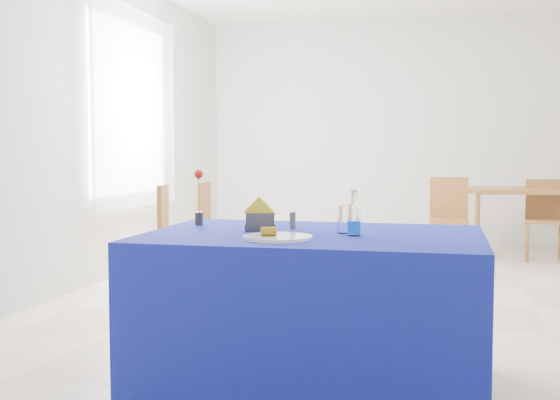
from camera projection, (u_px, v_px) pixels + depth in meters
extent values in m
plane|color=beige|center=(383.00, 300.00, 5.42)|extent=(7.00, 7.00, 0.00)
plane|color=silver|center=(408.00, 131.00, 8.73)|extent=(5.00, 0.00, 5.00)
plane|color=silver|center=(283.00, 61.00, 1.92)|extent=(5.00, 0.00, 5.00)
plane|color=silver|center=(86.00, 122.00, 5.89)|extent=(0.00, 7.00, 7.00)
cube|color=white|center=(130.00, 109.00, 6.65)|extent=(0.04, 1.50, 1.60)
cube|color=white|center=(137.00, 109.00, 6.63)|extent=(0.04, 1.75, 1.85)
cylinder|color=white|center=(278.00, 237.00, 3.14)|extent=(0.31, 0.31, 0.01)
cylinder|color=white|center=(345.00, 220.00, 3.37)|extent=(0.07, 0.07, 0.13)
cylinder|color=gray|center=(271.00, 221.00, 3.51)|extent=(0.03, 0.03, 0.08)
cylinder|color=#5D5D61|center=(293.00, 220.00, 3.56)|extent=(0.03, 0.03, 0.08)
cube|color=#101D94|center=(313.00, 311.00, 3.40)|extent=(1.60, 1.10, 0.76)
cylinder|color=white|center=(354.00, 220.00, 3.27)|extent=(0.06, 0.06, 0.15)
cylinder|color=blue|center=(354.00, 227.00, 3.27)|extent=(0.06, 0.06, 0.06)
cylinder|color=silver|center=(354.00, 198.00, 3.26)|extent=(0.03, 0.03, 0.05)
cylinder|color=silver|center=(354.00, 191.00, 3.26)|extent=(0.03, 0.03, 0.01)
cube|color=#343439|center=(260.00, 227.00, 3.46)|extent=(0.16, 0.09, 0.03)
cube|color=#36373B|center=(260.00, 222.00, 3.43)|extent=(0.14, 0.04, 0.09)
cube|color=#37373C|center=(260.00, 221.00, 3.48)|extent=(0.14, 0.04, 0.09)
cube|color=yellow|center=(260.00, 213.00, 3.45)|extent=(0.16, 0.02, 0.16)
cylinder|color=#29292E|center=(199.00, 218.00, 3.74)|extent=(0.04, 0.04, 0.07)
cylinder|color=#1F6E1B|center=(199.00, 197.00, 3.73)|extent=(0.01, 0.01, 0.22)
sphere|color=red|center=(199.00, 174.00, 3.72)|extent=(0.05, 0.05, 0.05)
cube|color=olive|center=(523.00, 190.00, 7.61)|extent=(1.43, 1.09, 0.05)
cylinder|color=brown|center=(477.00, 228.00, 7.28)|extent=(0.05, 0.05, 0.71)
cylinder|color=olive|center=(459.00, 221.00, 7.98)|extent=(0.05, 0.05, 0.71)
cylinder|color=brown|center=(432.00, 244.00, 7.08)|extent=(0.03, 0.03, 0.42)
cylinder|color=brown|center=(466.00, 245.00, 7.01)|extent=(0.03, 0.03, 0.42)
cylinder|color=brown|center=(432.00, 240.00, 7.41)|extent=(0.03, 0.03, 0.42)
cylinder|color=brown|center=(465.00, 241.00, 7.34)|extent=(0.03, 0.03, 0.42)
cube|color=brown|center=(449.00, 221.00, 7.20)|extent=(0.40, 0.40, 0.04)
cube|color=brown|center=(449.00, 198.00, 7.35)|extent=(0.39, 0.04, 0.43)
cylinder|color=brown|center=(528.00, 243.00, 7.25)|extent=(0.03, 0.03, 0.41)
cylinder|color=brown|center=(527.00, 239.00, 7.56)|extent=(0.03, 0.03, 0.41)
cylinder|color=brown|center=(560.00, 240.00, 7.46)|extent=(0.03, 0.03, 0.41)
cube|color=brown|center=(544.00, 221.00, 7.34)|extent=(0.42, 0.42, 0.04)
cube|color=brown|center=(544.00, 199.00, 7.49)|extent=(0.38, 0.07, 0.42)
cylinder|color=brown|center=(201.00, 264.00, 5.89)|extent=(0.03, 0.03, 0.41)
cylinder|color=brown|center=(205.00, 258.00, 6.22)|extent=(0.03, 0.03, 0.41)
cylinder|color=brown|center=(161.00, 264.00, 5.89)|extent=(0.03, 0.03, 0.41)
cylinder|color=brown|center=(168.00, 258.00, 6.23)|extent=(0.03, 0.03, 0.41)
cube|color=brown|center=(184.00, 235.00, 6.04)|extent=(0.46, 0.46, 0.04)
cube|color=brown|center=(163.00, 209.00, 6.03)|extent=(0.12, 0.39, 0.42)
cylinder|color=brown|center=(231.00, 248.00, 6.88)|extent=(0.03, 0.03, 0.40)
cylinder|color=brown|center=(240.00, 244.00, 7.20)|extent=(0.03, 0.03, 0.40)
cylinder|color=brown|center=(200.00, 247.00, 6.95)|extent=(0.03, 0.03, 0.40)
cylinder|color=brown|center=(210.00, 243.00, 7.26)|extent=(0.03, 0.03, 0.40)
cube|color=brown|center=(220.00, 224.00, 7.06)|extent=(0.39, 0.39, 0.04)
cube|color=brown|center=(204.00, 202.00, 7.08)|extent=(0.05, 0.38, 0.41)
cylinder|color=gold|center=(269.00, 231.00, 3.13)|extent=(0.08, 0.06, 0.04)
cylinder|color=beige|center=(276.00, 231.00, 3.13)|extent=(0.01, 0.03, 0.03)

